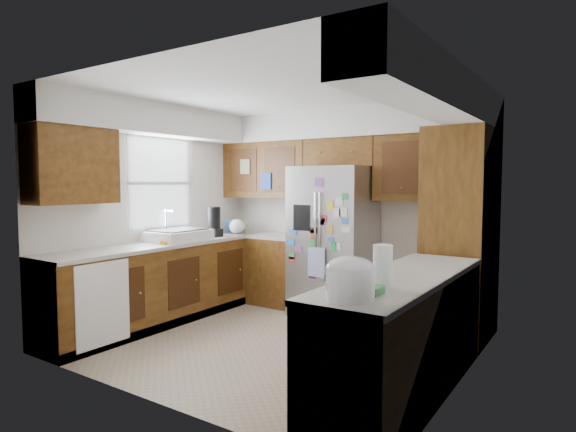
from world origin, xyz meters
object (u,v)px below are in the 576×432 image
object	(u,v)px
fridge	(333,241)
paper_towel	(383,266)
rice_cooker	(350,277)
pantry	(460,235)

from	to	relation	value
fridge	paper_towel	bearing A→B (deg)	-54.83
fridge	rice_cooker	size ratio (longest dim) A/B	5.98
pantry	paper_towel	world-z (taller)	pantry
pantry	fridge	xyz separation A→B (m)	(-1.50, 0.05, -0.17)
fridge	paper_towel	distance (m)	2.67
fridge	rice_cooker	distance (m)	2.99
rice_cooker	pantry	bearing A→B (deg)	89.99
fridge	rice_cooker	world-z (taller)	fridge
pantry	fridge	size ratio (longest dim) A/B	1.19
pantry	rice_cooker	bearing A→B (deg)	-90.01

